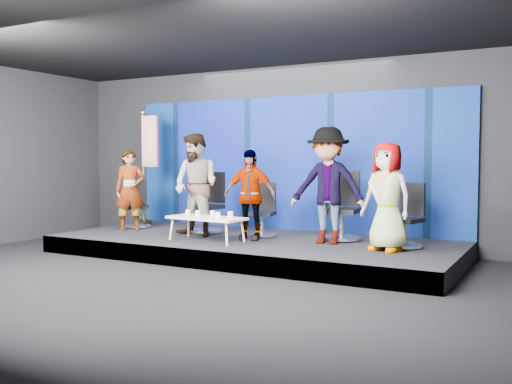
# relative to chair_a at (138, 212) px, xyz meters

# --- Properties ---
(ground) EXTENTS (10.00, 10.00, 0.00)m
(ground) POSITION_rel_chair_a_xyz_m (2.81, -2.79, -0.62)
(ground) COLOR black
(ground) RESTS_ON ground
(room_walls) EXTENTS (10.02, 8.02, 3.51)m
(room_walls) POSITION_rel_chair_a_xyz_m (2.81, -2.79, 1.81)
(room_walls) COLOR black
(room_walls) RESTS_ON ground
(riser) EXTENTS (7.00, 3.00, 0.30)m
(riser) POSITION_rel_chair_a_xyz_m (2.81, -0.29, -0.47)
(riser) COLOR black
(riser) RESTS_ON ground
(backdrop) EXTENTS (7.00, 0.08, 2.60)m
(backdrop) POSITION_rel_chair_a_xyz_m (2.81, 1.16, 0.98)
(backdrop) COLOR navy
(backdrop) RESTS_ON riser
(chair_a) EXTENTS (0.77, 0.77, 0.96)m
(chair_a) POSITION_rel_chair_a_xyz_m (0.00, 0.00, 0.00)
(chair_a) COLOR silver
(chair_a) RESTS_ON riser
(panelist_a) EXTENTS (0.67, 0.66, 1.56)m
(panelist_a) POSITION_rel_chair_a_xyz_m (0.20, -0.45, 0.46)
(panelist_a) COLOR black
(panelist_a) RESTS_ON riser
(chair_b) EXTENTS (0.72, 0.72, 1.14)m
(chair_b) POSITION_rel_chair_a_xyz_m (1.71, -0.01, 0.06)
(chair_b) COLOR silver
(chair_b) RESTS_ON riser
(panelist_b) EXTENTS (0.98, 0.81, 1.84)m
(panelist_b) POSITION_rel_chair_a_xyz_m (1.79, -0.51, 0.61)
(panelist_b) COLOR black
(panelist_b) RESTS_ON riser
(chair_c) EXTENTS (0.63, 0.63, 0.95)m
(chair_c) POSITION_rel_chair_a_xyz_m (2.84, 0.05, -0.00)
(chair_c) COLOR silver
(chair_c) RESTS_ON riser
(panelist_c) EXTENTS (0.96, 0.54, 1.54)m
(panelist_c) POSITION_rel_chair_a_xyz_m (2.84, -0.45, 0.46)
(panelist_c) COLOR black
(panelist_c) RESTS_ON riser
(chair_d) EXTENTS (0.72, 0.72, 1.18)m
(chair_d) POSITION_rel_chair_a_xyz_m (4.26, 0.29, 0.07)
(chair_d) COLOR silver
(chair_d) RESTS_ON riser
(panelist_d) EXTENTS (1.29, 0.82, 1.90)m
(panelist_d) POSITION_rel_chair_a_xyz_m (4.18, -0.21, 0.64)
(panelist_d) COLOR black
(panelist_d) RESTS_ON riser
(chair_e) EXTENTS (0.71, 0.71, 1.01)m
(chair_e) POSITION_rel_chair_a_xyz_m (5.42, -0.02, 0.02)
(chair_e) COLOR silver
(chair_e) RESTS_ON riser
(panelist_e) EXTENTS (0.91, 0.72, 1.64)m
(panelist_e) POSITION_rel_chair_a_xyz_m (5.24, -0.49, 0.50)
(panelist_e) COLOR black
(panelist_e) RESTS_ON riser
(coffee_table) EXTENTS (1.40, 0.70, 0.41)m
(coffee_table) POSITION_rel_chair_a_xyz_m (2.30, -0.95, 0.07)
(coffee_table) COLOR tan
(coffee_table) RESTS_ON riser
(mug_a) EXTENTS (0.08, 0.08, 0.09)m
(mug_a) POSITION_rel_chair_a_xyz_m (1.86, -0.87, 0.15)
(mug_a) COLOR silver
(mug_a) RESTS_ON coffee_table
(mug_b) EXTENTS (0.09, 0.09, 0.10)m
(mug_b) POSITION_rel_chair_a_xyz_m (2.15, -1.00, 0.15)
(mug_b) COLOR silver
(mug_b) RESTS_ON coffee_table
(mug_c) EXTENTS (0.08, 0.08, 0.09)m
(mug_c) POSITION_rel_chair_a_xyz_m (2.34, -0.83, 0.15)
(mug_c) COLOR silver
(mug_c) RESTS_ON coffee_table
(mug_d) EXTENTS (0.09, 0.09, 0.10)m
(mug_d) POSITION_rel_chair_a_xyz_m (2.60, -1.07, 0.15)
(mug_d) COLOR silver
(mug_d) RESTS_ON coffee_table
(mug_e) EXTENTS (0.09, 0.09, 0.11)m
(mug_e) POSITION_rel_chair_a_xyz_m (2.74, -0.90, 0.15)
(mug_e) COLOR silver
(mug_e) RESTS_ON coffee_table
(flag_stand) EXTENTS (0.55, 0.32, 2.40)m
(flag_stand) POSITION_rel_chair_a_xyz_m (-0.04, 0.37, 0.95)
(flag_stand) COLOR black
(flag_stand) RESTS_ON riser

